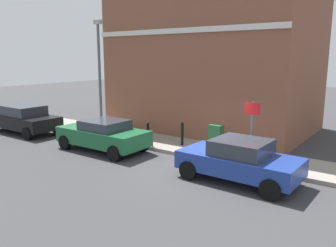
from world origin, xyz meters
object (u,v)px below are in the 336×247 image
object	(u,v)px
car_black	(23,118)
street_sign	(252,123)
utility_cabinet	(216,139)
lamppost	(100,71)
bollard_near_cabinet	(182,133)
car_green	(103,134)
bollard_far_kerb	(148,133)
car_blue	(239,160)

from	to	relation	value
car_black	street_sign	xyz separation A→B (m)	(1.66, -12.25, 0.88)
utility_cabinet	lamppost	distance (m)	7.34
car_black	lamppost	bearing A→B (deg)	-148.44
car_black	bollard_near_cabinet	world-z (taller)	car_black
street_sign	lamppost	xyz separation A→B (m)	(0.61, 8.62, 1.64)
car_green	car_black	bearing A→B (deg)	-0.37
bollard_near_cabinet	utility_cabinet	bearing A→B (deg)	-93.29
lamppost	bollard_far_kerb	bearing A→B (deg)	-101.99
bollard_far_kerb	utility_cabinet	bearing A→B (deg)	-75.40
car_blue	bollard_far_kerb	size ratio (longest dim) A/B	3.81
utility_cabinet	lamppost	bearing A→B (deg)	89.66
car_blue	lamppost	size ratio (longest dim) A/B	0.69
car_green	car_black	size ratio (longest dim) A/B	0.93
car_green	lamppost	size ratio (longest dim) A/B	0.72
car_blue	bollard_near_cabinet	world-z (taller)	car_blue
lamppost	bollard_near_cabinet	bearing A→B (deg)	-89.33
car_green	bollard_near_cabinet	distance (m)	3.48
car_blue	utility_cabinet	xyz separation A→B (m)	(2.24, 2.06, -0.05)
car_green	utility_cabinet	bearing A→B (deg)	-153.00
street_sign	car_black	bearing A→B (deg)	97.72
car_green	car_black	world-z (taller)	car_black
car_blue	car_green	world-z (taller)	car_blue
car_black	lamppost	size ratio (longest dim) A/B	0.78
car_black	bollard_near_cabinet	distance (m)	9.05
utility_cabinet	street_sign	size ratio (longest dim) A/B	0.50
utility_cabinet	bollard_far_kerb	bearing A→B (deg)	104.60
car_blue	street_sign	size ratio (longest dim) A/B	1.72
car_blue	bollard_near_cabinet	bearing A→B (deg)	-30.52
car_black	lamppost	xyz separation A→B (m)	(2.28, -3.63, 2.52)
car_green	car_black	xyz separation A→B (m)	(-0.00, 6.16, 0.05)
utility_cabinet	car_green	bearing A→B (deg)	117.37
car_blue	car_green	xyz separation A→B (m)	(0.01, 6.38, -0.00)
bollard_far_kerb	street_sign	distance (m)	4.86
car_green	street_sign	bearing A→B (deg)	-165.11
car_green	bollard_near_cabinet	xyz separation A→B (m)	(2.34, -2.58, -0.02)
car_black	utility_cabinet	world-z (taller)	car_black
street_sign	lamppost	size ratio (longest dim) A/B	0.40
bollard_far_kerb	lamppost	xyz separation A→B (m)	(0.82, 3.86, 2.60)
utility_cabinet	car_black	bearing A→B (deg)	102.04
car_green	car_black	distance (m)	6.16
car_black	bollard_near_cabinet	xyz separation A→B (m)	(2.34, -8.74, -0.07)
bollard_near_cabinet	bollard_far_kerb	world-z (taller)	same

